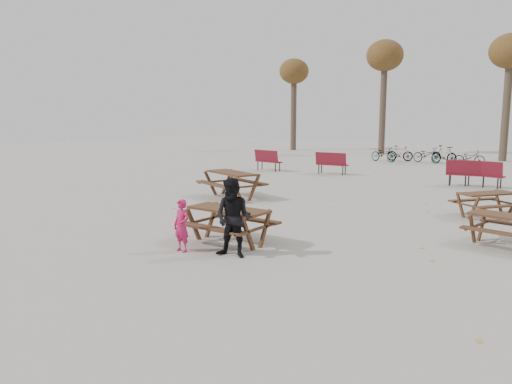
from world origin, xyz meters
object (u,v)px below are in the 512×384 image
Objects in this scene: adult at (233,218)px; picnic_table_east at (509,231)px; soda_bottle at (226,206)px; food_tray at (224,207)px; picnic_table_north at (232,185)px; child at (182,226)px; main_picnic_table at (228,217)px; picnic_table_far at (487,205)px.

picnic_table_east is at bearing 29.80° from adult.
picnic_table_east is at bearing 34.61° from soda_bottle.
food_tray is 5.98m from picnic_table_north.
child is 1.16m from adult.
picnic_table_north is (-3.75, 4.81, -0.41)m from soda_bottle.
soda_bottle reaches higher than picnic_table_east.
picnic_table_north reaches higher than food_tray.
soda_bottle is at bearing -70.41° from main_picnic_table.
adult reaches higher than picnic_table_north.
food_tray is 0.11× the size of picnic_table_east.
main_picnic_table is 0.23m from food_tray.
child is 0.68× the size of picnic_table_east.
picnic_table_north is 1.29× the size of picnic_table_far.
child is 6.82m from picnic_table_east.
main_picnic_table is 1.68× the size of child.
picnic_table_east is (4.94, 3.24, -0.25)m from main_picnic_table.
soda_bottle is 0.91m from adult.
picnic_table_east is (4.21, 3.97, -0.44)m from adult.
picnic_table_far is (3.94, 6.38, -0.46)m from food_tray.
main_picnic_table is at bearing 121.08° from adult.
child is (-0.28, -1.00, -0.26)m from food_tray.
food_tray is 0.12× the size of adult.
food_tray reaches higher than picnic_table_far.
main_picnic_table is at bearing 37.11° from food_tray.
soda_bottle is at bearing -32.60° from food_tray.
adult is at bearing -167.98° from picnic_table_far.
adult reaches higher than soda_bottle.
adult reaches higher than main_picnic_table.
food_tray is 7.52m from picnic_table_far.
adult is at bearing -31.30° from picnic_table_north.
picnic_table_east is 3.27m from picnic_table_far.
picnic_table_north is at bearing 122.76° from child.
picnic_table_far is (-1.08, 3.09, -0.01)m from picnic_table_east.
soda_bottle is at bearing 125.04° from adult.
picnic_table_east is (5.30, 4.29, -0.20)m from child.
child reaches higher than main_picnic_table.
picnic_table_east is 8.76m from picnic_table_north.
picnic_table_east is 1.02× the size of picnic_table_far.
food_tray is at bearing -137.30° from picnic_table_east.
food_tray is (-0.08, -0.06, 0.21)m from main_picnic_table.
picnic_table_north is at bearing 127.94° from soda_bottle.
picnic_table_north is (-8.65, 1.44, 0.09)m from picnic_table_east.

